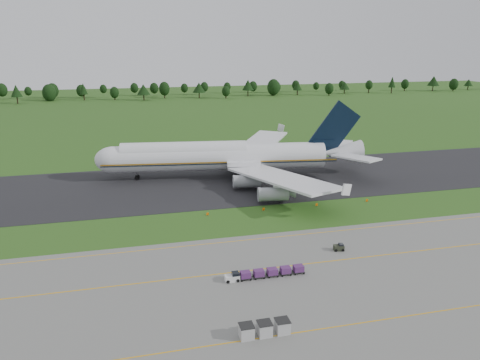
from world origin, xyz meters
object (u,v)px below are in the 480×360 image
object	(u,v)px
baggage_train	(264,273)
utility_cart	(339,248)
uld_row	(265,329)
edge_markers	(290,207)
aircraft	(225,156)

from	to	relation	value
baggage_train	utility_cart	bearing A→B (deg)	21.74
uld_row	edge_markers	size ratio (longest dim) A/B	0.17
uld_row	edge_markers	distance (m)	48.40
aircraft	baggage_train	world-z (taller)	aircraft
uld_row	edge_markers	xyz separation A→B (m)	(19.35, 44.35, -0.70)
uld_row	utility_cart	bearing A→B (deg)	46.17
utility_cart	uld_row	distance (m)	29.28
utility_cart	baggage_train	bearing A→B (deg)	-158.26
aircraft	uld_row	world-z (taller)	aircraft
baggage_train	utility_cart	xyz separation A→B (m)	(15.98, 6.37, -0.23)
aircraft	utility_cart	distance (m)	52.60
aircraft	edge_markers	world-z (taller)	aircraft
uld_row	edge_markers	world-z (taller)	uld_row
utility_cart	edge_markers	xyz separation A→B (m)	(-0.92, 23.24, -0.27)
aircraft	baggage_train	bearing A→B (deg)	-95.93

